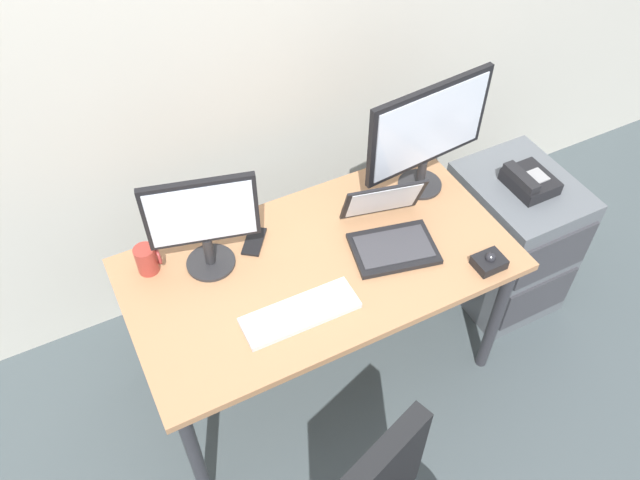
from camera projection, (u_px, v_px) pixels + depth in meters
ground_plane at (320, 365)px, 2.88m from camera, size 8.00×8.00×0.00m
back_wall at (227, 0)px, 2.29m from camera, size 6.00×0.10×2.80m
desk at (320, 275)px, 2.41m from camera, size 1.43×0.76×0.71m
file_cabinet at (508, 240)px, 2.92m from camera, size 0.42×0.53×0.69m
desk_phone at (529, 181)px, 2.63m from camera, size 0.17×0.20×0.09m
monitor_main at (428, 131)px, 2.43m from camera, size 0.56×0.18×0.48m
monitor_side at (203, 220)px, 2.17m from camera, size 0.38×0.18×0.41m
keyboard at (300, 312)px, 2.18m from camera, size 0.41×0.14×0.03m
laptop at (390, 231)px, 2.39m from camera, size 0.37×0.37×0.22m
trackball_mouse at (489, 262)px, 2.32m from camera, size 0.11×0.09×0.07m
coffee_mug at (147, 259)px, 2.29m from camera, size 0.09×0.08×0.11m
cell_phone at (254, 241)px, 2.42m from camera, size 0.14×0.15×0.01m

